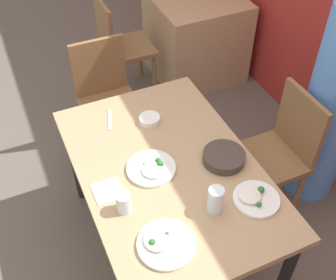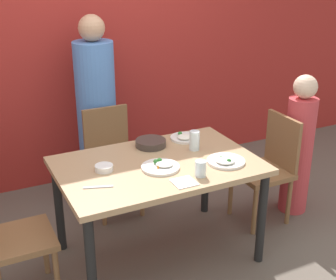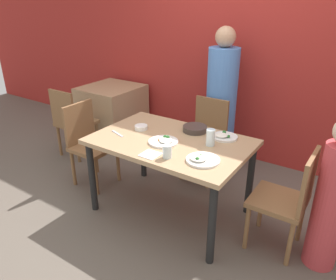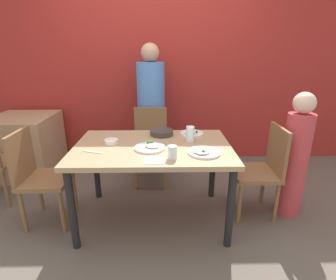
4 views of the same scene
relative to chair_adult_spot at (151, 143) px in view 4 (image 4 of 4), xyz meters
name	(u,v)px [view 4 (image 4 of 4)]	position (x,y,z in m)	size (l,w,h in m)	color
ground_plane	(154,217)	(0.06, -0.78, -0.47)	(10.00, 10.00, 0.00)	#60564C
wall_back	(156,61)	(0.06, 0.71, 0.88)	(10.00, 0.06, 2.70)	#A82823
dining_table	(153,154)	(0.06, -0.78, 0.18)	(1.33, 0.88, 0.73)	tan
chair_adult_spot	(151,143)	(0.00, 0.00, 0.00)	(0.40, 0.40, 0.86)	brown
chair_child_spot	(262,168)	(1.06, -0.70, 0.00)	(0.40, 0.40, 0.86)	brown
chair_empty_left	(38,175)	(-0.95, -0.80, 0.00)	(0.40, 0.40, 0.86)	brown
person_adult	(151,114)	(0.00, 0.34, 0.26)	(0.34, 0.34, 1.58)	#5184D1
person_child	(295,159)	(1.35, -0.70, 0.09)	(0.23, 0.23, 1.17)	#C63D42
bowl_curry	(162,132)	(0.13, -0.49, 0.29)	(0.22, 0.22, 0.05)	#3D332D
plate_rice_adult	(204,152)	(0.47, -0.98, 0.27)	(0.26, 0.26, 0.05)	white
plate_rice_child	(191,133)	(0.42, -0.49, 0.27)	(0.22, 0.22, 0.05)	white
plate_noodles	(150,147)	(0.04, -0.86, 0.27)	(0.25, 0.25, 0.05)	white
bowl_rice_small	(111,141)	(-0.30, -0.73, 0.28)	(0.12, 0.12, 0.04)	white
glass_water_tall	(190,134)	(0.39, -0.69, 0.33)	(0.07, 0.07, 0.14)	silver
glass_water_short	(172,152)	(0.22, -1.07, 0.31)	(0.07, 0.07, 0.10)	silver
napkin_folded	(154,160)	(0.08, -1.10, 0.26)	(0.14, 0.14, 0.01)	white
fork_steel	(93,152)	(-0.41, -0.93, 0.26)	(0.18, 0.08, 0.01)	silver
background_table	(26,145)	(-1.57, 0.23, -0.10)	(0.71, 0.74, 0.73)	tan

